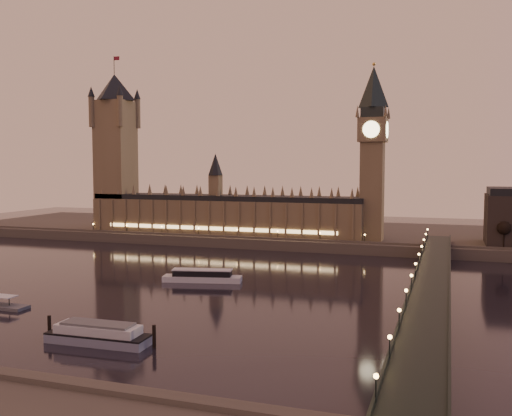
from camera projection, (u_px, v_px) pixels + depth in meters
The scene contains 9 objects.
ground at pixel (205, 285), 241.78m from camera, with size 700.00×700.00×0.00m, color black.
far_embankment at pixel (344, 235), 387.63m from camera, with size 560.00×130.00×6.00m, color #423D35.
palace_of_westminster at pixel (224, 210), 367.23m from camera, with size 180.00×26.62×52.00m.
victoria_tower at pixel (116, 143), 389.58m from camera, with size 31.68×31.68×118.00m.
big_ben at pixel (373, 142), 333.75m from camera, with size 17.68×17.68×104.00m.
westminster_bridge at pixel (431, 287), 211.90m from camera, with size 13.20×260.00×15.30m.
bare_tree_0 at pixel (501, 230), 303.56m from camera, with size 6.51×6.51×13.24m.
cruise_boat_a at pixel (202, 276), 247.62m from camera, with size 34.94×14.82×5.46m.
moored_barge at pixel (98, 334), 161.91m from camera, with size 35.14×9.55×6.44m.
Camera 1 is at (97.43, -218.88, 50.79)m, focal length 40.00 mm.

